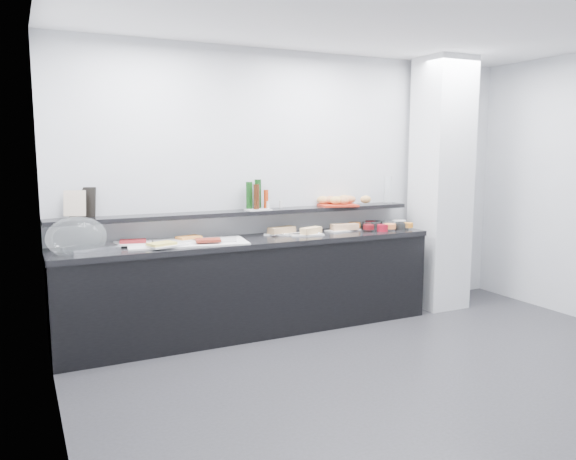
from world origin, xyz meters
name	(u,v)px	position (x,y,z in m)	size (l,w,h in m)	color
ground	(427,384)	(0.00, 0.00, 0.00)	(5.00, 5.00, 0.00)	#2D2D30
back_wall	(304,187)	(0.00, 2.00, 1.35)	(5.00, 0.02, 2.70)	silver
ceiling	(441,5)	(0.00, 0.00, 2.70)	(5.00, 5.00, 0.00)	white
column	(441,185)	(1.50, 1.65, 1.35)	(0.50, 0.50, 2.70)	silver
buffet_cabinet	(253,288)	(-0.70, 1.70, 0.42)	(3.60, 0.60, 0.85)	black
counter_top	(252,241)	(-0.70, 1.70, 0.88)	(3.62, 0.62, 0.05)	black
wall_shelf	(245,213)	(-0.70, 1.88, 1.13)	(3.60, 0.25, 0.04)	black
cloche_base	(91,248)	(-2.14, 1.71, 0.92)	(0.40, 0.27, 0.04)	silver
cloche_dome	(77,237)	(-2.25, 1.67, 1.03)	(0.48, 0.32, 0.34)	white
linen_runner	(188,243)	(-1.32, 1.70, 0.91)	(1.04, 0.49, 0.01)	silver
platter_meat_a	(132,243)	(-1.79, 1.80, 0.92)	(0.33, 0.22, 0.01)	white
food_meat_a	(133,241)	(-1.78, 1.80, 0.94)	(0.22, 0.14, 0.02)	maroon
platter_salmon	(172,240)	(-1.44, 1.81, 0.92)	(0.34, 0.23, 0.01)	silver
food_salmon	(189,237)	(-1.29, 1.79, 0.94)	(0.21, 0.13, 0.02)	orange
platter_cheese	(167,245)	(-1.54, 1.57, 0.92)	(0.31, 0.20, 0.01)	white
food_cheese	(162,244)	(-1.59, 1.55, 0.94)	(0.22, 0.14, 0.02)	#E2CF58
platter_meat_b	(219,240)	(-1.05, 1.64, 0.92)	(0.32, 0.21, 0.01)	silver
food_meat_b	(208,240)	(-1.18, 1.56, 0.94)	(0.22, 0.14, 0.02)	maroon
sandwich_plate_left	(282,234)	(-0.34, 1.81, 0.91)	(0.36, 0.15, 0.01)	white
sandwich_food_left	(282,230)	(-0.34, 1.83, 0.94)	(0.28, 0.11, 0.06)	tan
tongs_left	(277,235)	(-0.44, 1.71, 0.92)	(0.01, 0.01, 0.16)	silver
sandwich_plate_mid	(306,235)	(-0.15, 1.66, 0.91)	(0.33, 0.14, 0.01)	silver
sandwich_food_mid	(311,230)	(-0.09, 1.67, 0.94)	(0.24, 0.09, 0.06)	tan
tongs_mid	(312,233)	(-0.08, 1.66, 0.92)	(0.01, 0.01, 0.16)	#BBBCC2
sandwich_plate_right	(343,230)	(0.33, 1.77, 0.91)	(0.37, 0.16, 0.01)	white
sandwich_food_right	(344,227)	(0.34, 1.75, 0.94)	(0.28, 0.11, 0.06)	tan
tongs_right	(343,229)	(0.32, 1.74, 0.92)	(0.01, 0.01, 0.16)	silver
bowl_glass_fruit	(372,225)	(0.70, 1.78, 0.94)	(0.20, 0.20, 0.07)	white
fill_glass_fruit	(354,225)	(0.51, 1.82, 0.95)	(0.13, 0.13, 0.05)	orange
bowl_black_jam	(375,224)	(0.78, 1.84, 0.94)	(0.16, 0.16, 0.07)	black
fill_black_jam	(370,223)	(0.73, 1.86, 0.95)	(0.11, 0.11, 0.05)	#5E0D13
bowl_glass_cream	(390,224)	(0.94, 1.79, 0.94)	(0.16, 0.16, 0.07)	white
fill_glass_cream	(399,222)	(1.05, 1.78, 0.95)	(0.16, 0.16, 0.05)	silver
bowl_red_jam	(382,228)	(0.68, 1.57, 0.94)	(0.11, 0.11, 0.07)	maroon
fill_red_jam	(369,227)	(0.54, 1.61, 0.95)	(0.11, 0.11, 0.05)	#610D13
bowl_glass_salmon	(402,226)	(0.94, 1.58, 0.94)	(0.14, 0.14, 0.07)	silver
fill_glass_salmon	(390,226)	(0.78, 1.57, 0.95)	(0.12, 0.12, 0.05)	orange
bowl_black_fruit	(401,226)	(0.95, 1.61, 0.94)	(0.12, 0.12, 0.07)	black
fill_black_fruit	(409,225)	(1.01, 1.55, 0.95)	(0.09, 0.09, 0.05)	orange
framed_print	(82,202)	(-2.16, 1.99, 1.28)	(0.23, 0.02, 0.26)	black
print_art	(75,203)	(-2.23, 1.92, 1.28)	(0.18, 0.00, 0.22)	#CEAE94
condiment_tray	(258,210)	(-0.58, 1.84, 1.16)	(0.23, 0.14, 0.01)	silver
bottle_green_a	(249,195)	(-0.64, 1.92, 1.29)	(0.06, 0.06, 0.26)	#103D12
bottle_brown	(256,197)	(-0.60, 1.83, 1.28)	(0.06, 0.06, 0.24)	#361809
bottle_green_b	(258,194)	(-0.54, 1.94, 1.30)	(0.06, 0.06, 0.28)	#0E3610
bottle_hot	(266,199)	(-0.48, 1.88, 1.25)	(0.04, 0.04, 0.18)	#B8320D
shaker_salt	(281,204)	(-0.32, 1.88, 1.20)	(0.04, 0.04, 0.07)	silver
shaker_pepper	(268,205)	(-0.47, 1.85, 1.20)	(0.03, 0.03, 0.07)	silver
bread_tray	(338,205)	(0.32, 1.85, 1.16)	(0.38, 0.26, 0.02)	#AE2512
bread_roll_nw	(323,200)	(0.20, 1.95, 1.21)	(0.12, 0.08, 0.08)	tan
bread_roll_n	(330,200)	(0.28, 1.94, 1.21)	(0.15, 0.10, 0.08)	#B77246
bread_roll_ne	(345,199)	(0.47, 1.97, 1.21)	(0.13, 0.08, 0.08)	tan
bread_roll_sw	(338,200)	(0.32, 1.85, 1.21)	(0.12, 0.08, 0.08)	#BD8348
bread_roll_s	(344,200)	(0.37, 1.81, 1.21)	(0.12, 0.08, 0.08)	#C3804A
bread_roll_se	(366,199)	(0.63, 1.81, 1.21)	(0.13, 0.08, 0.08)	tan
bread_roll_midw	(336,200)	(0.30, 1.85, 1.21)	(0.13, 0.08, 0.08)	tan
bread_roll_mide	(349,199)	(0.48, 1.88, 1.21)	(0.14, 0.09, 0.08)	#BC7647
carafe	(388,190)	(0.93, 1.84, 1.30)	(0.09, 0.09, 0.30)	white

